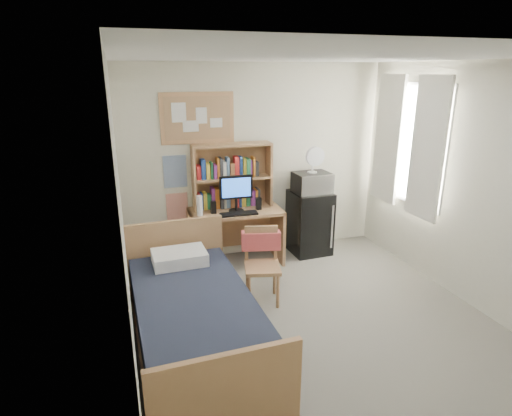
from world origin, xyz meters
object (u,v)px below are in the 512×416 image
object	(u,v)px
desk	(236,237)
desk_fan	(313,161)
mini_fridge	(309,222)
speaker_right	(259,204)
monitor	(236,194)
speaker_left	(213,207)
bulletin_board	(197,118)
microwave	(312,183)
bed	(196,325)
desk_chair	(262,267)

from	to	relation	value
desk	desk_fan	xyz separation A→B (m)	(1.10, 0.02, 0.95)
mini_fridge	speaker_right	xyz separation A→B (m)	(-0.80, -0.11, 0.39)
monitor	speaker_left	world-z (taller)	monitor
bulletin_board	speaker_right	xyz separation A→B (m)	(0.69, -0.38, -1.09)
desk_fan	desk	bearing A→B (deg)	179.58
microwave	mini_fridge	bearing A→B (deg)	90.00
bed	desk_chair	bearing A→B (deg)	36.85
desk	desk_chair	xyz separation A→B (m)	(0.01, -1.07, 0.05)
bed	microwave	size ratio (longest dim) A/B	4.35
desk	speaker_right	distance (m)	0.55
monitor	desk_fan	world-z (taller)	desk_fan
desk_chair	bed	xyz separation A→B (m)	(-0.88, -0.69, -0.14)
mini_fridge	speaker_right	bearing A→B (deg)	-173.51
mini_fridge	monitor	size ratio (longest dim) A/B	1.95
speaker_left	desk_fan	size ratio (longest dim) A/B	0.50
monitor	desk_fan	xyz separation A→B (m)	(1.10, 0.08, 0.35)
mini_fridge	desk_fan	bearing A→B (deg)	-90.00
desk_fan	microwave	bearing A→B (deg)	0.00
microwave	desk	bearing A→B (deg)	179.58
bulletin_board	speaker_left	size ratio (longest dim) A/B	5.86
desk	microwave	distance (m)	1.28
bulletin_board	monitor	world-z (taller)	bulletin_board
monitor	bulletin_board	bearing A→B (deg)	139.10
desk	monitor	world-z (taller)	monitor
speaker_right	microwave	size ratio (longest dim) A/B	0.33
mini_fridge	monitor	world-z (taller)	monitor
bulletin_board	microwave	distance (m)	1.76
bulletin_board	speaker_left	xyz separation A→B (m)	(0.09, -0.35, -1.09)
bulletin_board	desk_fan	size ratio (longest dim) A/B	2.91
mini_fridge	microwave	size ratio (longest dim) A/B	1.85
bulletin_board	microwave	bearing A→B (deg)	-10.87
monitor	desk_fan	distance (m)	1.16
mini_fridge	desk_fan	world-z (taller)	desk_fan
bulletin_board	speaker_right	distance (m)	1.34
bulletin_board	bed	xyz separation A→B (m)	(-0.48, -2.06, -1.63)
bulletin_board	microwave	xyz separation A→B (m)	(1.49, -0.29, -0.89)
desk_chair	microwave	bearing A→B (deg)	58.96
speaker_right	desk_fan	distance (m)	0.95
mini_fridge	microwave	xyz separation A→B (m)	(0.00, -0.02, 0.58)
desk_chair	monitor	xyz separation A→B (m)	(-0.01, 1.01, 0.56)
desk_chair	speaker_right	world-z (taller)	speaker_right
desk	speaker_right	xyz separation A→B (m)	(0.30, -0.07, 0.46)
bed	desk_fan	distance (m)	2.85
bed	desk_fan	xyz separation A→B (m)	(1.97, 1.78, 1.04)
speaker_right	desk_chair	bearing A→B (deg)	-103.95
mini_fridge	bed	world-z (taller)	mini_fridge
bed	desk_fan	world-z (taller)	desk_fan
desk_chair	speaker_right	size ratio (longest dim) A/B	5.36
bulletin_board	desk	world-z (taller)	bulletin_board
desk	mini_fridge	world-z (taller)	mini_fridge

